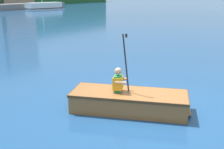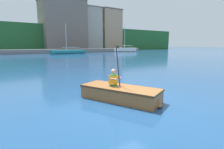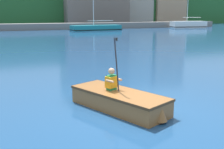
# 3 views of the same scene
# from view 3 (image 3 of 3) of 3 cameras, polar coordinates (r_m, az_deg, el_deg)

# --- Properties ---
(ground_plane) EXTENTS (300.00, 300.00, 0.00)m
(ground_plane) POSITION_cam_3_polar(r_m,az_deg,el_deg) (7.23, 4.55, -7.37)
(ground_plane) COLOR navy
(shoreline_ridge) EXTENTS (120.00, 20.00, 7.55)m
(shoreline_ridge) POSITION_cam_3_polar(r_m,az_deg,el_deg) (63.11, -18.60, 13.08)
(shoreline_ridge) COLOR #28602D
(shoreline_ridge) RESTS_ON ground
(marina_dock) EXTENTS (63.10, 2.40, 0.90)m
(marina_dock) POSITION_cam_3_polar(r_m,az_deg,el_deg) (42.13, -16.98, 9.25)
(marina_dock) COLOR slate
(marina_dock) RESTS_ON ground
(moored_boat_dock_west_end) EXTENTS (5.93, 2.85, 7.04)m
(moored_boat_dock_west_end) POSITION_cam_3_polar(r_m,az_deg,el_deg) (47.93, 15.25, 9.77)
(moored_boat_dock_west_end) COLOR white
(moored_boat_dock_west_end) RESTS_ON ground
(moored_boat_dock_west_inner) EXTENTS (7.16, 2.64, 6.16)m
(moored_boat_dock_west_inner) POSITION_cam_3_polar(r_m,az_deg,el_deg) (39.50, -3.27, 9.43)
(moored_boat_dock_west_inner) COLOR #197A84
(moored_boat_dock_west_inner) RESTS_ON ground
(rowboat_foreground) EXTENTS (2.03, 2.90, 0.46)m
(rowboat_foreground) POSITION_cam_3_polar(r_m,az_deg,el_deg) (7.23, 1.64, -5.13)
(rowboat_foreground) COLOR #935B2D
(rowboat_foreground) RESTS_ON ground
(person_paddler) EXTENTS (0.43, 0.43, 1.38)m
(person_paddler) POSITION_cam_3_polar(r_m,az_deg,el_deg) (7.30, -0.03, -1.08)
(person_paddler) COLOR #267F3F
(person_paddler) RESTS_ON rowboat_foreground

